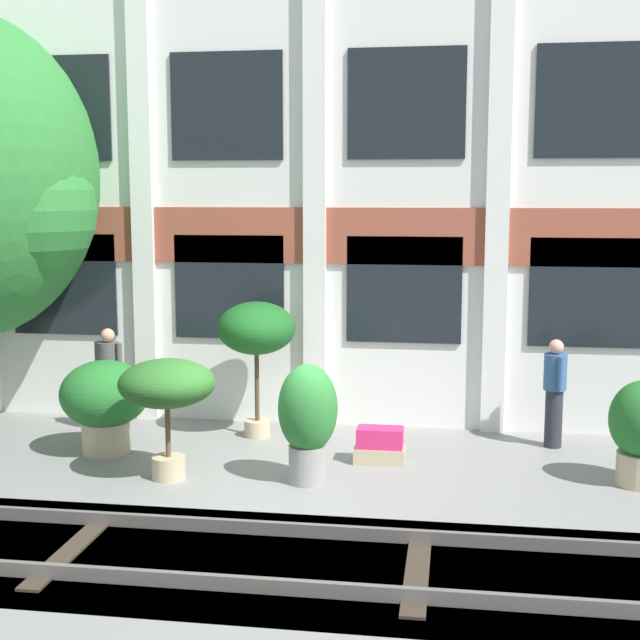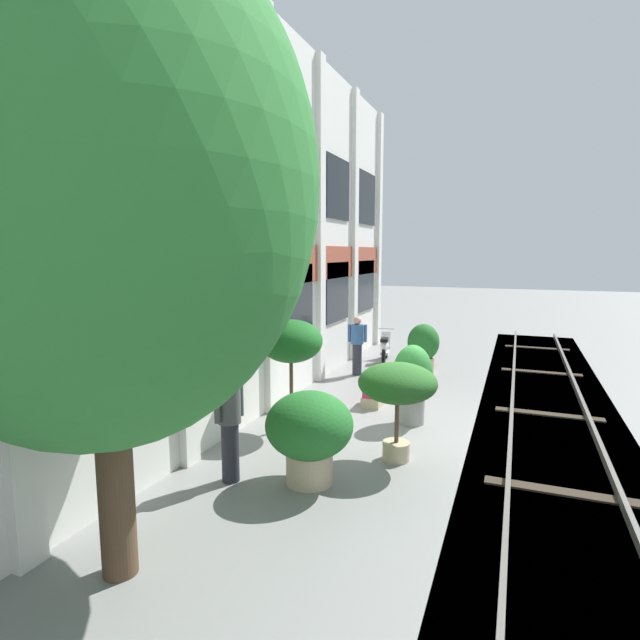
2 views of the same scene
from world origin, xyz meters
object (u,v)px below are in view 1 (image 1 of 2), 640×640
(potted_plant_low_pan, at_px, (167,388))
(potted_plant_tall_urn, at_px, (256,332))
(resident_by_doorway, at_px, (555,390))
(potted_plant_stone_basin, at_px, (105,399))
(potted_plant_square_trough, at_px, (380,446))
(resident_watching_tracks, at_px, (109,377))
(potted_plant_ribbed_drum, at_px, (308,417))

(potted_plant_low_pan, relative_size, potted_plant_tall_urn, 0.76)
(potted_plant_tall_urn, distance_m, resident_by_doorway, 4.58)
(potted_plant_stone_basin, height_order, resident_by_doorway, resident_by_doorway)
(potted_plant_square_trough, height_order, potted_plant_stone_basin, potted_plant_stone_basin)
(resident_by_doorway, bearing_deg, potted_plant_tall_urn, -13.63)
(potted_plant_low_pan, height_order, resident_watching_tracks, resident_watching_tracks)
(potted_plant_stone_basin, relative_size, resident_by_doorway, 0.84)
(potted_plant_ribbed_drum, xyz_separation_m, potted_plant_tall_urn, (-1.15, 2.10, 0.77))
(potted_plant_square_trough, relative_size, resident_watching_tracks, 0.43)
(potted_plant_low_pan, bearing_deg, potted_plant_tall_urn, 72.28)
(potted_plant_ribbed_drum, bearing_deg, resident_watching_tracks, 150.47)
(potted_plant_ribbed_drum, bearing_deg, potted_plant_low_pan, -176.27)
(potted_plant_low_pan, relative_size, potted_plant_stone_basin, 1.17)
(potted_plant_stone_basin, xyz_separation_m, resident_watching_tracks, (-0.38, 1.11, 0.09))
(potted_plant_tall_urn, bearing_deg, potted_plant_stone_basin, -148.58)
(potted_plant_low_pan, distance_m, potted_plant_tall_urn, 2.37)
(potted_plant_ribbed_drum, relative_size, resident_watching_tracks, 0.95)
(potted_plant_stone_basin, bearing_deg, potted_plant_low_pan, -38.10)
(potted_plant_low_pan, relative_size, potted_plant_square_trough, 2.24)
(resident_watching_tracks, bearing_deg, potted_plant_low_pan, 56.30)
(resident_watching_tracks, bearing_deg, potted_plant_stone_basin, 37.02)
(potted_plant_stone_basin, distance_m, resident_watching_tracks, 1.18)
(potted_plant_ribbed_drum, height_order, potted_plant_tall_urn, potted_plant_tall_urn)
(potted_plant_ribbed_drum, xyz_separation_m, resident_by_doorway, (3.36, 2.20, -0.01))
(potted_plant_tall_urn, distance_m, resident_watching_tracks, 2.49)
(potted_plant_ribbed_drum, xyz_separation_m, potted_plant_low_pan, (-1.86, -0.12, 0.35))
(resident_by_doorway, relative_size, resident_watching_tracks, 0.98)
(potted_plant_ribbed_drum, relative_size, potted_plant_stone_basin, 1.15)
(potted_plant_square_trough, relative_size, potted_plant_stone_basin, 0.53)
(potted_plant_stone_basin, height_order, resident_watching_tracks, resident_watching_tracks)
(potted_plant_stone_basin, height_order, potted_plant_tall_urn, potted_plant_tall_urn)
(potted_plant_ribbed_drum, distance_m, potted_plant_square_trough, 1.48)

